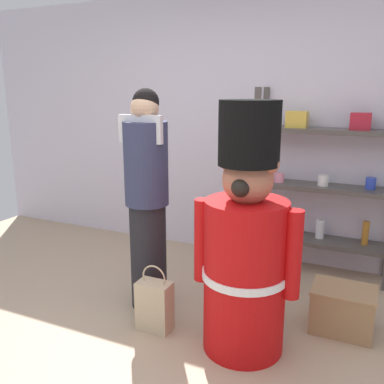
% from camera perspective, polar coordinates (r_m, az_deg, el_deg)
% --- Properties ---
extents(ground_plane, '(6.40, 6.40, 0.00)m').
position_cam_1_polar(ground_plane, '(2.79, -7.85, -23.39)').
color(ground_plane, tan).
extents(back_wall, '(6.40, 0.12, 2.60)m').
position_cam_1_polar(back_wall, '(4.25, 7.67, 8.60)').
color(back_wall, silver).
rests_on(back_wall, ground_plane).
extents(merchandise_shelf, '(1.23, 0.35, 1.70)m').
position_cam_1_polar(merchandise_shelf, '(3.95, 17.40, 1.36)').
color(merchandise_shelf, '#4C4742').
rests_on(merchandise_shelf, ground_plane).
extents(teddy_bear_guard, '(0.70, 0.55, 1.62)m').
position_cam_1_polar(teddy_bear_guard, '(2.69, 7.30, -7.78)').
color(teddy_bear_guard, red).
rests_on(teddy_bear_guard, ground_plane).
extents(person_shopper, '(0.35, 0.33, 1.69)m').
position_cam_1_polar(person_shopper, '(3.17, -6.15, -0.89)').
color(person_shopper, black).
rests_on(person_shopper, ground_plane).
extents(shopping_bag, '(0.24, 0.15, 0.49)m').
position_cam_1_polar(shopping_bag, '(3.09, -5.13, -15.12)').
color(shopping_bag, '#C1AD89').
rests_on(shopping_bag, ground_plane).
extents(display_crate, '(0.44, 0.33, 0.32)m').
position_cam_1_polar(display_crate, '(3.27, 19.82, -14.79)').
color(display_crate, '#9E7A51').
rests_on(display_crate, ground_plane).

